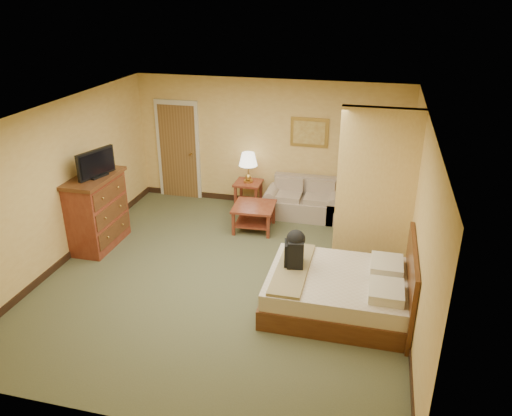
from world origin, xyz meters
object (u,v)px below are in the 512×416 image
(coffee_table, at_px, (254,212))
(bed, at_px, (342,291))
(dresser, at_px, (97,211))
(loveseat, at_px, (303,204))

(coffee_table, distance_m, bed, 2.84)
(coffee_table, bearing_deg, dresser, -153.12)
(loveseat, xyz_separation_m, dresser, (-3.28, -2.08, 0.40))
(loveseat, xyz_separation_m, bed, (1.01, -3.00, 0.04))
(loveseat, relative_size, bed, 0.77)
(coffee_table, relative_size, bed, 0.40)
(coffee_table, bearing_deg, loveseat, 45.59)
(coffee_table, height_order, dresser, dresser)
(loveseat, distance_m, coffee_table, 1.15)
(coffee_table, relative_size, dresser, 0.61)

